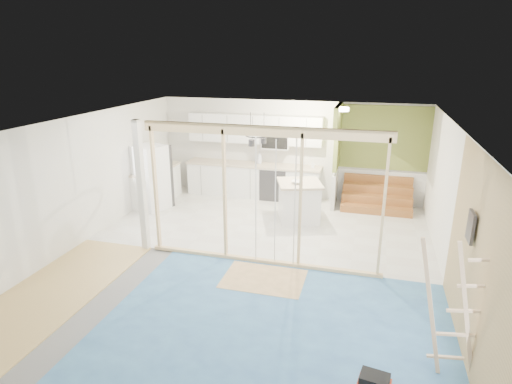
# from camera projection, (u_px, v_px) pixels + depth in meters

# --- Properties ---
(room) EXTENTS (7.01, 8.01, 2.61)m
(room) POSITION_uv_depth(u_px,v_px,m) (246.00, 196.00, 7.71)
(room) COLOR slate
(room) RESTS_ON ground
(floor_overlays) EXTENTS (7.00, 8.00, 0.03)m
(floor_overlays) POSITION_uv_depth(u_px,v_px,m) (251.00, 259.00, 8.15)
(floor_overlays) COLOR silver
(floor_overlays) RESTS_ON room
(stud_frame) EXTENTS (4.66, 0.14, 2.60)m
(stud_frame) POSITION_uv_depth(u_px,v_px,m) (231.00, 179.00, 7.69)
(stud_frame) COLOR beige
(stud_frame) RESTS_ON room
(base_cabinets) EXTENTS (4.45, 2.24, 0.93)m
(base_cabinets) POSITION_uv_depth(u_px,v_px,m) (224.00, 182.00, 11.46)
(base_cabinets) COLOR white
(base_cabinets) RESTS_ON room
(upper_cabinets) EXTENTS (3.60, 0.41, 0.85)m
(upper_cabinets) POSITION_uv_depth(u_px,v_px,m) (257.00, 130.00, 11.26)
(upper_cabinets) COLOR white
(upper_cabinets) RESTS_ON room
(green_partition) EXTENTS (2.25, 1.51, 2.60)m
(green_partition) POSITION_uv_depth(u_px,v_px,m) (366.00, 171.00, 10.66)
(green_partition) COLOR olive
(green_partition) RESTS_ON room
(pot_rack) EXTENTS (0.52, 0.52, 0.72)m
(pot_rack) POSITION_uv_depth(u_px,v_px,m) (257.00, 138.00, 9.31)
(pot_rack) COLOR black
(pot_rack) RESTS_ON room
(sheathing_panel) EXTENTS (0.02, 4.00, 2.60)m
(sheathing_panel) POSITION_uv_depth(u_px,v_px,m) (481.00, 274.00, 5.00)
(sheathing_panel) COLOR tan
(sheathing_panel) RESTS_ON room
(electrical_panel) EXTENTS (0.04, 0.30, 0.40)m
(electrical_panel) POSITION_uv_depth(u_px,v_px,m) (471.00, 227.00, 5.45)
(electrical_panel) COLOR #37373C
(electrical_panel) RESTS_ON room
(ceiling_light) EXTENTS (0.32, 0.32, 0.08)m
(ceiling_light) POSITION_uv_depth(u_px,v_px,m) (342.00, 109.00, 9.72)
(ceiling_light) COLOR #FFEABF
(ceiling_light) RESTS_ON room
(fridge) EXTENTS (0.92, 0.89, 1.63)m
(fridge) POSITION_uv_depth(u_px,v_px,m) (151.00, 178.00, 10.58)
(fridge) COLOR white
(fridge) RESTS_ON room
(island) EXTENTS (1.22, 1.22, 0.94)m
(island) POSITION_uv_depth(u_px,v_px,m) (299.00, 202.00, 9.93)
(island) COLOR white
(island) RESTS_ON room
(bowl) EXTENTS (0.27, 0.27, 0.06)m
(bowl) POSITION_uv_depth(u_px,v_px,m) (297.00, 182.00, 9.68)
(bowl) COLOR white
(bowl) RESTS_ON island
(soap_bottle_a) EXTENTS (0.15, 0.15, 0.34)m
(soap_bottle_a) POSITION_uv_depth(u_px,v_px,m) (259.00, 157.00, 11.42)
(soap_bottle_a) COLOR silver
(soap_bottle_a) RESTS_ON base_cabinets
(soap_bottle_b) EXTENTS (0.09, 0.09, 0.18)m
(soap_bottle_b) POSITION_uv_depth(u_px,v_px,m) (313.00, 164.00, 11.03)
(soap_bottle_b) COLOR silver
(soap_bottle_b) RESTS_ON base_cabinets
(ladder) EXTENTS (0.95, 0.09, 1.76)m
(ladder) POSITION_uv_depth(u_px,v_px,m) (453.00, 310.00, 4.99)
(ladder) COLOR #DEB587
(ladder) RESTS_ON room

